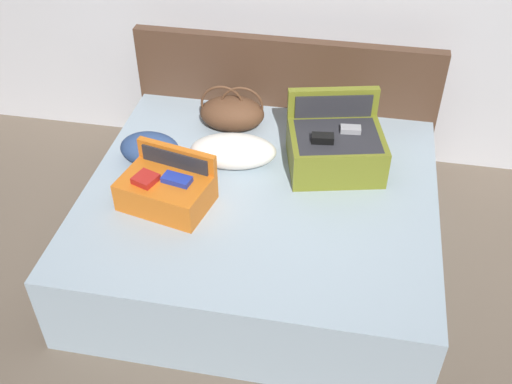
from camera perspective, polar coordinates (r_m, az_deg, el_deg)
ground_plane at (r=3.56m, az=-0.79°, el=-10.45°), size 12.00×12.00×0.00m
bed at (r=3.64m, az=0.39°, el=-3.02°), size 2.01×1.81×0.53m
headboard at (r=4.24m, az=2.70°, el=8.01°), size 2.05×0.08×1.01m
hard_case_large at (r=3.60m, az=7.50°, el=4.29°), size 0.63×0.57×0.41m
hard_case_medium at (r=3.35m, az=-8.48°, el=0.31°), size 0.54×0.43×0.29m
duffel_bag at (r=3.92m, az=-2.27°, el=7.47°), size 0.44×0.31×0.31m
pillow_near_headboard at (r=3.61m, az=-2.16°, el=3.87°), size 0.54×0.33×0.20m
pillow_center_head at (r=3.69m, az=-9.99°, el=4.05°), size 0.36×0.25×0.18m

